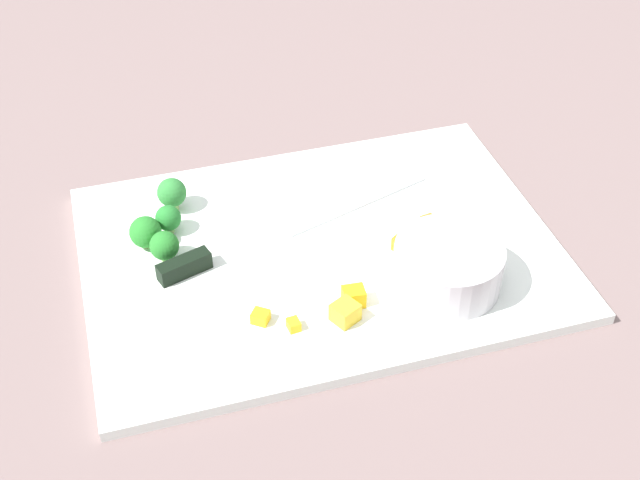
{
  "coord_description": "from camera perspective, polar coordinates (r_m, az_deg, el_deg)",
  "views": [
    {
      "loc": [
        0.19,
        0.64,
        0.59
      ],
      "look_at": [
        0.0,
        0.0,
        0.02
      ],
      "focal_mm": 47.63,
      "sensor_mm": 36.0,
      "label": 1
    }
  ],
  "objects": [
    {
      "name": "ground_plane",
      "position": [
        0.89,
        0.0,
        -1.07
      ],
      "size": [
        4.0,
        4.0,
        0.0
      ],
      "primitive_type": "plane",
      "color": "#725E5D"
    },
    {
      "name": "cutting_board",
      "position": [
        0.89,
        0.0,
        -0.78
      ],
      "size": [
        0.49,
        0.35,
        0.01
      ],
      "primitive_type": "cube",
      "color": "white",
      "rests_on": "ground_plane"
    },
    {
      "name": "prep_bowl",
      "position": [
        0.84,
        8.58,
        -1.77
      ],
      "size": [
        0.11,
        0.11,
        0.05
      ],
      "primitive_type": "cylinder",
      "color": "#BEB9BF",
      "rests_on": "cutting_board"
    },
    {
      "name": "chef_knife",
      "position": [
        0.89,
        -4.15,
        0.03
      ],
      "size": [
        0.32,
        0.12,
        0.02
      ],
      "rotation": [
        0.0,
        0.0,
        3.45
      ],
      "color": "silver",
      "rests_on": "cutting_board"
    },
    {
      "name": "carrot_dice_0",
      "position": [
        0.9,
        7.53,
        0.54
      ],
      "size": [
        0.03,
        0.03,
        0.01
      ],
      "primitive_type": "cube",
      "rotation": [
        0.0,
        0.0,
        0.9
      ],
      "color": "orange",
      "rests_on": "cutting_board"
    },
    {
      "name": "carrot_dice_1",
      "position": [
        0.88,
        5.6,
        -0.22
      ],
      "size": [
        0.02,
        0.02,
        0.02
      ],
      "primitive_type": "cube",
      "rotation": [
        0.0,
        0.0,
        2.16
      ],
      "color": "orange",
      "rests_on": "cutting_board"
    },
    {
      "name": "carrot_dice_2",
      "position": [
        0.91,
        7.3,
        1.08
      ],
      "size": [
        0.02,
        0.02,
        0.02
      ],
      "primitive_type": "cube",
      "rotation": [
        0.0,
        0.0,
        1.74
      ],
      "color": "orange",
      "rests_on": "cutting_board"
    },
    {
      "name": "carrot_dice_3",
      "position": [
        0.89,
        6.01,
        0.19
      ],
      "size": [
        0.02,
        0.02,
        0.02
      ],
      "primitive_type": "cube",
      "rotation": [
        0.0,
        0.0,
        1.97
      ],
      "color": "orange",
      "rests_on": "cutting_board"
    },
    {
      "name": "pepper_dice_0",
      "position": [
        0.8,
        -1.79,
        -5.71
      ],
      "size": [
        0.01,
        0.01,
        0.01
      ],
      "primitive_type": "cube",
      "rotation": [
        0.0,
        0.0,
        0.1
      ],
      "color": "yellow",
      "rests_on": "cutting_board"
    },
    {
      "name": "pepper_dice_1",
      "position": [
        0.8,
        -4.02,
        -5.17
      ],
      "size": [
        0.02,
        0.02,
        0.01
      ],
      "primitive_type": "cube",
      "rotation": [
        0.0,
        0.0,
        0.94
      ],
      "color": "yellow",
      "rests_on": "cutting_board"
    },
    {
      "name": "pepper_dice_2",
      "position": [
        0.82,
        2.27,
        -3.83
      ],
      "size": [
        0.02,
        0.02,
        0.02
      ],
      "primitive_type": "cube",
      "rotation": [
        0.0,
        0.0,
        3.07
      ],
      "color": "yellow",
      "rests_on": "cutting_board"
    },
    {
      "name": "pepper_dice_3",
      "position": [
        0.8,
        1.7,
        -4.89
      ],
      "size": [
        0.03,
        0.03,
        0.02
      ],
      "primitive_type": "cube",
      "rotation": [
        0.0,
        0.0,
        2.04
      ],
      "color": "yellow",
      "rests_on": "cutting_board"
    },
    {
      "name": "broccoli_floret_0",
      "position": [
        0.93,
        -9.93,
        3.13
      ],
      "size": [
        0.03,
        0.03,
        0.04
      ],
      "color": "#94B866",
      "rests_on": "cutting_board"
    },
    {
      "name": "broccoli_floret_1",
      "position": [
        0.91,
        -10.16,
        1.43
      ],
      "size": [
        0.03,
        0.03,
        0.03
      ],
      "color": "#81AD62",
      "rests_on": "cutting_board"
    },
    {
      "name": "broccoli_floret_2",
      "position": [
        0.87,
        -10.41,
        -0.4
      ],
      "size": [
        0.03,
        0.03,
        0.03
      ],
      "color": "#90BC66",
      "rests_on": "cutting_board"
    },
    {
      "name": "broccoli_floret_3",
      "position": [
        0.89,
        -11.65,
        0.51
      ],
      "size": [
        0.03,
        0.03,
        0.03
      ],
      "color": "#93AB61",
      "rests_on": "cutting_board"
    }
  ]
}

